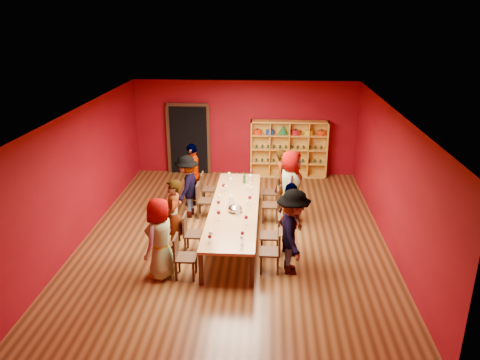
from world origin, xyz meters
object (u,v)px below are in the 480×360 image
at_px(chair_person_left_1, 190,231).
at_px(chair_person_right_3, 273,203).
at_px(spittoon_bowl, 235,209).
at_px(wine_bottle, 244,179).
at_px(person_left_4, 193,174).
at_px(chair_person_left_0, 182,254).
at_px(chair_person_right_0, 274,249).
at_px(chair_person_right_1, 274,233).
at_px(person_left_0, 160,238).
at_px(shelving_unit, 289,146).
at_px(tasting_table, 235,208).
at_px(person_right_4, 283,179).
at_px(chair_person_left_3, 202,198).
at_px(person_left_1, 173,217).
at_px(person_left_3, 187,186).
at_px(chair_person_left_4, 206,187).
at_px(person_right_3, 291,187).
at_px(person_right_1, 290,219).
at_px(person_right_0, 293,232).
at_px(chair_person_right_4, 273,190).

height_order(chair_person_left_1, chair_person_right_3, same).
relative_size(spittoon_bowl, wine_bottle, 1.10).
bearing_deg(person_left_4, chair_person_left_0, 5.97).
xyz_separation_m(chair_person_left_0, person_left_4, (-0.36, 3.74, 0.36)).
bearing_deg(chair_person_right_0, chair_person_right_1, 90.00).
xyz_separation_m(person_left_0, chair_person_right_1, (2.24, 1.06, -0.34)).
bearing_deg(person_left_0, shelving_unit, 175.55).
distance_m(tasting_table, person_right_4, 2.08).
xyz_separation_m(chair_person_left_3, person_left_4, (-0.36, 0.83, 0.36)).
xyz_separation_m(person_left_0, chair_person_left_3, (0.42, 2.91, -0.34)).
bearing_deg(person_left_0, wine_bottle, 175.89).
relative_size(person_left_1, person_left_3, 1.03).
relative_size(chair_person_left_4, spittoon_bowl, 2.71).
relative_size(person_left_3, chair_person_left_4, 1.83).
bearing_deg(wine_bottle, person_left_0, -113.33).
bearing_deg(chair_person_right_0, person_left_4, 122.63).
bearing_deg(tasting_table, person_left_0, -124.99).
bearing_deg(person_right_3, person_right_1, -172.51).
relative_size(chair_person_left_3, chair_person_right_0, 1.00).
relative_size(person_left_1, chair_person_left_4, 1.88).
height_order(person_right_0, person_right_4, person_right_0).
height_order(person_left_1, person_left_3, person_left_1).
bearing_deg(person_right_0, wine_bottle, 15.88).
bearing_deg(spittoon_bowl, chair_person_right_1, -30.08).
bearing_deg(spittoon_bowl, chair_person_left_1, -150.41).
height_order(person_left_3, person_right_3, person_right_3).
bearing_deg(chair_person_right_3, chair_person_left_0, -123.65).
relative_size(chair_person_left_3, person_right_0, 0.50).
relative_size(chair_person_left_1, wine_bottle, 2.99).
xyz_separation_m(chair_person_left_0, chair_person_right_3, (1.82, 2.73, 0.00)).
xyz_separation_m(person_right_0, person_right_4, (-0.12, 3.28, -0.08)).
bearing_deg(spittoon_bowl, chair_person_left_4, 113.54).
relative_size(person_left_4, person_right_1, 1.04).
bearing_deg(person_right_3, chair_person_right_3, 100.02).
xyz_separation_m(person_left_4, person_right_3, (2.60, -1.00, 0.07)).
bearing_deg(chair_person_right_0, tasting_table, 120.25).
bearing_deg(chair_person_left_1, chair_person_left_3, 90.00).
distance_m(shelving_unit, spittoon_bowl, 4.85).
bearing_deg(person_right_4, person_right_1, -154.08).
height_order(chair_person_left_0, chair_person_left_4, same).
height_order(tasting_table, chair_person_left_1, chair_person_left_1).
distance_m(chair_person_left_4, chair_person_right_4, 1.82).
xyz_separation_m(chair_person_left_1, person_right_4, (2.07, 2.59, 0.31)).
bearing_deg(wine_bottle, shelving_unit, 65.93).
relative_size(chair_person_left_4, person_right_3, 0.48).
bearing_deg(chair_person_right_4, person_right_4, -0.00).
height_order(chair_person_right_0, chair_person_right_3, same).
xyz_separation_m(chair_person_left_1, chair_person_left_4, (0.00, 2.71, 0.00)).
xyz_separation_m(tasting_table, person_left_1, (-1.26, -0.87, 0.14)).
relative_size(person_left_3, person_right_4, 1.01).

